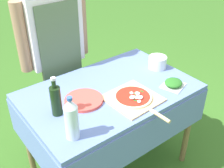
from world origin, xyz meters
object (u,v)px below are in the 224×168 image
plate_stack (84,100)px  oil_bottle (56,100)px  person_cook (55,45)px  herb_container (173,83)px  pizza_on_peel (134,98)px  water_bottle (71,119)px  prep_table (110,101)px  mixing_tub (157,62)px

plate_stack → oil_bottle: bearing=-176.9°
person_cook → herb_container: bearing=121.0°
pizza_on_peel → water_bottle: 0.53m
prep_table → oil_bottle: (-0.43, -0.02, 0.21)m
herb_container → prep_table: bearing=148.5°
person_cook → pizza_on_peel: person_cook is taller
oil_bottle → mixing_tub: size_ratio=1.84×
oil_bottle → plate_stack: (0.21, 0.01, -0.10)m
prep_table → plate_stack: 0.25m
oil_bottle → prep_table: bearing=2.3°
oil_bottle → plate_stack: oil_bottle is taller
prep_table → pizza_on_peel: pizza_on_peel is taller
oil_bottle → mixing_tub: oil_bottle is taller
herb_container → mixing_tub: size_ratio=1.37×
person_cook → oil_bottle: person_cook is taller
water_bottle → mixing_tub: 1.01m
plate_stack → pizza_on_peel: bearing=-34.8°
water_bottle → plate_stack: size_ratio=1.05×
prep_table → herb_container: herb_container is taller
prep_table → person_cook: bearing=99.9°
prep_table → oil_bottle: bearing=-177.7°
water_bottle → prep_table: bearing=29.5°
prep_table → mixing_tub: 0.53m
prep_table → plate_stack: (-0.22, -0.01, 0.11)m
water_bottle → plate_stack: 0.37m
water_bottle → herb_container: 0.87m
person_cook → oil_bottle: (-0.33, -0.61, -0.06)m
pizza_on_peel → plate_stack: 0.34m
person_cook → plate_stack: 0.63m
herb_container → plate_stack: 0.67m
prep_table → herb_container: 0.49m
oil_bottle → water_bottle: (-0.03, -0.24, 0.02)m
person_cook → plate_stack: bearing=78.8°
oil_bottle → herb_container: (0.83, -0.23, -0.08)m
oil_bottle → water_bottle: size_ratio=0.97×
pizza_on_peel → water_bottle: bearing=-176.3°
herb_container → pizza_on_peel: bearing=172.5°
person_cook → oil_bottle: 0.70m
person_cook → water_bottle: (-0.36, -0.86, -0.03)m
herb_container → plate_stack: size_ratio=0.76×
mixing_tub → plate_stack: 0.73m
mixing_tub → plate_stack: size_ratio=0.55×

